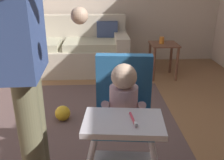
# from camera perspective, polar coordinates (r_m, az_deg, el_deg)

# --- Properties ---
(ground) EXTENTS (6.09, 6.71, 0.10)m
(ground) POSITION_cam_1_polar(r_m,az_deg,el_deg) (2.44, -5.65, -14.79)
(ground) COLOR #8E6340
(area_rug) EXTENTS (2.25, 2.90, 0.01)m
(area_rug) POSITION_cam_1_polar(r_m,az_deg,el_deg) (2.37, -10.85, -14.74)
(area_rug) COLOR brown
(area_rug) RESTS_ON ground
(couch) EXTENTS (2.05, 0.86, 0.86)m
(couch) POSITION_cam_1_polar(r_m,az_deg,el_deg) (4.20, -10.71, 6.60)
(couch) COLOR beige
(couch) RESTS_ON ground
(high_chair) EXTENTS (0.66, 0.77, 0.96)m
(high_chair) POSITION_cam_1_polar(r_m,az_deg,el_deg) (1.57, 2.60, -5.99)
(high_chair) COLOR silver
(high_chair) RESTS_ON ground
(adult_standing) EXTENTS (0.52, 0.49, 1.73)m
(adult_standing) POSITION_cam_1_polar(r_m,az_deg,el_deg) (1.48, -19.07, 4.25)
(adult_standing) COLOR #6A6549
(adult_standing) RESTS_ON ground
(toy_ball) EXTENTS (0.16, 0.16, 0.16)m
(toy_ball) POSITION_cam_1_polar(r_m,az_deg,el_deg) (2.75, -11.05, -7.34)
(toy_ball) COLOR gold
(toy_ball) RESTS_ON ground
(side_table) EXTENTS (0.40, 0.40, 0.52)m
(side_table) POSITION_cam_1_polar(r_m,az_deg,el_deg) (3.87, 11.50, 6.02)
(side_table) COLOR brown
(side_table) RESTS_ON ground
(sippy_cup) EXTENTS (0.07, 0.07, 0.10)m
(sippy_cup) POSITION_cam_1_polar(r_m,az_deg,el_deg) (3.82, 11.14, 8.77)
(sippy_cup) COLOR orange
(sippy_cup) RESTS_ON side_table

